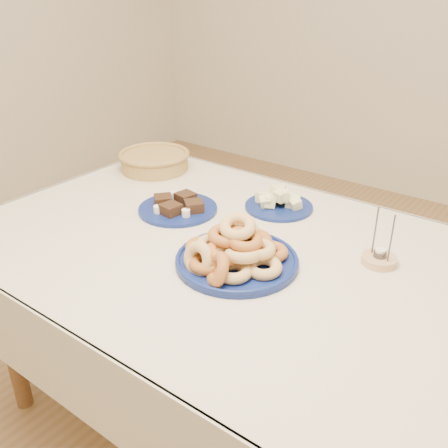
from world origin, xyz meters
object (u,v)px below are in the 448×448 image
at_px(melon_plate, 279,202).
at_px(candle_holder, 379,259).
at_px(dining_table, 234,277).
at_px(brownie_plate, 178,207).
at_px(wicker_basket, 154,160).
at_px(donut_platter, 235,252).

bearing_deg(melon_plate, candle_holder, -19.50).
bearing_deg(dining_table, candle_holder, 24.37).
bearing_deg(brownie_plate, wicker_basket, 144.71).
bearing_deg(brownie_plate, candle_holder, 6.72).
bearing_deg(melon_plate, donut_platter, -75.88).
bearing_deg(candle_holder, melon_plate, 160.50).
distance_m(donut_platter, candle_holder, 0.41).
relative_size(dining_table, melon_plate, 5.53).
bearing_deg(dining_table, wicker_basket, 152.66).
bearing_deg(donut_platter, melon_plate, 104.12).
relative_size(donut_platter, candle_holder, 2.65).
distance_m(wicker_basket, candle_holder, 1.05).
bearing_deg(donut_platter, brownie_plate, 155.04).
distance_m(donut_platter, wicker_basket, 0.83).
relative_size(donut_platter, melon_plate, 1.41).
xyz_separation_m(brownie_plate, wicker_basket, (-0.35, 0.25, 0.03)).
xyz_separation_m(wicker_basket, candle_holder, (1.04, -0.17, -0.03)).
height_order(donut_platter, wicker_basket, donut_platter).
bearing_deg(brownie_plate, dining_table, -16.72).
bearing_deg(melon_plate, dining_table, -82.89).
height_order(dining_table, donut_platter, donut_platter).
distance_m(dining_table, wicker_basket, 0.75).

